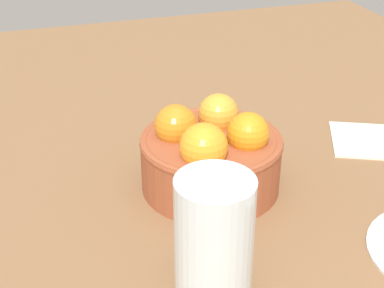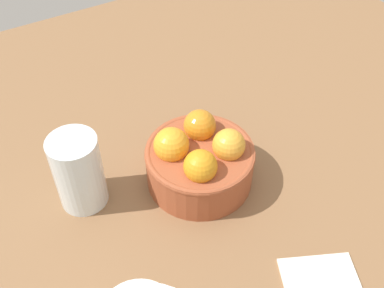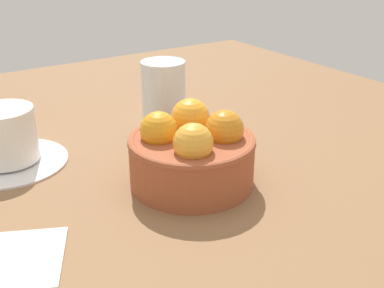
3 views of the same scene
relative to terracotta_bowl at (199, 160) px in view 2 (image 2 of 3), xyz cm
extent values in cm
cube|color=brown|center=(-0.03, 0.04, -5.87)|extent=(127.80, 111.76, 3.45)
cylinder|color=#9E4C2D|center=(-0.03, 0.04, -1.11)|extent=(15.12, 15.12, 6.06)
torus|color=#9E4C2D|center=(-0.03, 0.04, 1.52)|extent=(15.32, 15.32, 1.00)
sphere|color=orange|center=(1.97, 3.37, 2.93)|extent=(4.50, 4.50, 4.50)
sphere|color=gold|center=(-3.36, 2.04, 2.93)|extent=(4.55, 4.55, 4.55)
sphere|color=orange|center=(-2.03, -3.29, 2.93)|extent=(4.64, 4.64, 4.64)
sphere|color=orange|center=(3.30, -1.96, 2.93)|extent=(4.92, 4.92, 4.92)
cylinder|color=silver|center=(15.58, -5.24, 1.45)|extent=(6.57, 6.57, 11.18)
camera|label=1|loc=(50.94, -18.48, 31.06)|focal=54.35mm
camera|label=2|loc=(23.38, 37.00, 46.81)|focal=42.89mm
camera|label=3|loc=(-43.14, 28.47, 24.39)|focal=44.41mm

